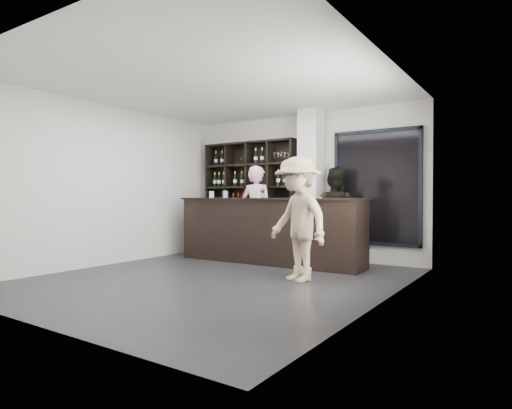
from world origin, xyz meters
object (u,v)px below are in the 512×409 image
Objects in this scene: tasting_counter at (269,230)px; customer at (298,219)px; taster_pink at (257,213)px; wine_shelf at (250,198)px; taster_black at (335,216)px.

customer is (1.25, -1.18, 0.30)m from tasting_counter.
tasting_counter is 2.00× the size of taster_pink.
tasting_counter is 0.54m from taster_pink.
wine_shelf is 1.35× the size of taster_black.
tasting_counter is 2.02× the size of customer.
tasting_counter is at bearing 160.63° from customer.
taster_black is (1.04, 0.65, 0.28)m from tasting_counter.
wine_shelf reaches higher than customer.
customer is at bearing 99.87° from taster_black.
taster_black is 1.84m from customer.
customer is (1.64, -1.38, -0.01)m from taster_pink.
wine_shelf is 3.01m from customer.
customer is (2.23, -2.00, -0.29)m from wine_shelf.
tasting_counter is 2.07× the size of taster_black.
wine_shelf is 1.32× the size of customer.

